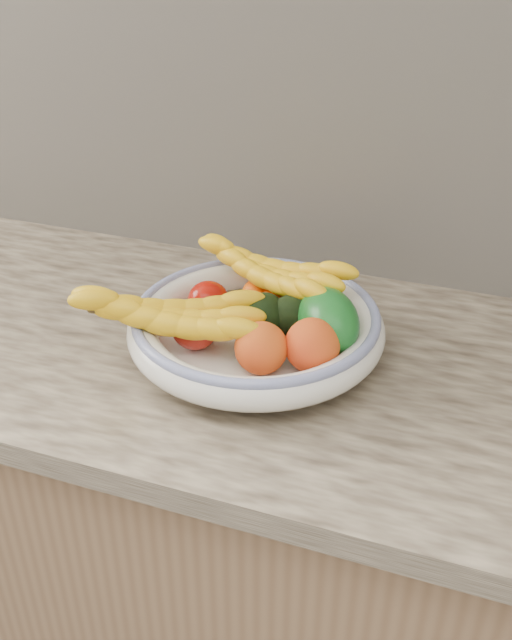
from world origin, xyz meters
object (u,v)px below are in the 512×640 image
object	(u,v)px
green_mango	(328,321)
banana_bunch_front	(168,320)
banana_bunch_back	(268,275)
fruit_bowl	(256,326)

from	to	relation	value
green_mango	banana_bunch_front	size ratio (longest dim) A/B	0.43
banana_bunch_back	banana_bunch_front	bearing A→B (deg)	-102.07
fruit_bowl	banana_bunch_back	distance (m)	0.10
banana_bunch_front	banana_bunch_back	bearing A→B (deg)	43.53
fruit_bowl	banana_bunch_front	size ratio (longest dim) A/B	1.30
fruit_bowl	banana_bunch_back	xyz separation A→B (m)	(-0.01, 0.09, 0.04)
fruit_bowl	banana_bunch_back	size ratio (longest dim) A/B	1.32
fruit_bowl	green_mango	xyz separation A→B (m)	(0.11, 0.01, 0.03)
green_mango	banana_bunch_back	world-z (taller)	green_mango
fruit_bowl	green_mango	size ratio (longest dim) A/B	3.01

